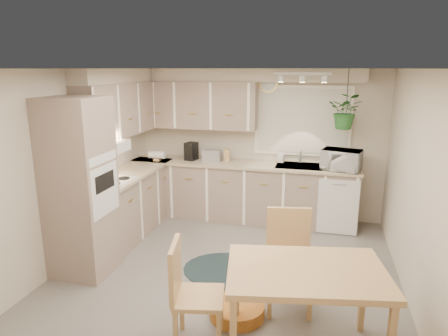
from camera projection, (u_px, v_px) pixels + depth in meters
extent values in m
plane|color=slate|center=(227.00, 272.00, 4.84)|extent=(4.20, 4.20, 0.00)
plane|color=silver|center=(228.00, 69.00, 4.26)|extent=(4.20, 4.20, 0.00)
cube|color=beige|center=(258.00, 144.00, 6.53)|extent=(4.00, 0.04, 2.40)
cube|color=beige|center=(151.00, 260.00, 2.58)|extent=(4.00, 0.04, 2.40)
cube|color=beige|center=(74.00, 166.00, 5.03)|extent=(0.04, 4.20, 2.40)
cube|color=beige|center=(417.00, 189.00, 4.08)|extent=(0.04, 4.20, 2.40)
cube|color=gray|center=(131.00, 203.00, 5.96)|extent=(0.60, 1.85, 0.90)
cube|color=gray|center=(242.00, 192.00, 6.48)|extent=(3.60, 0.60, 0.90)
cube|color=tan|center=(130.00, 172.00, 5.84)|extent=(0.64, 1.89, 0.04)
cube|color=tan|center=(242.00, 164.00, 6.35)|extent=(3.64, 0.64, 0.04)
cube|color=gray|center=(80.00, 188.00, 4.63)|extent=(0.65, 0.65, 2.10)
cube|color=silver|center=(105.00, 190.00, 4.56)|extent=(0.02, 0.56, 0.58)
cube|color=gray|center=(122.00, 109.00, 5.77)|extent=(0.35, 2.00, 0.75)
cube|color=gray|center=(196.00, 105.00, 6.45)|extent=(2.00, 0.35, 0.75)
cube|color=beige|center=(118.00, 76.00, 5.66)|extent=(0.30, 2.00, 0.20)
cube|color=beige|center=(245.00, 75.00, 6.17)|extent=(3.60, 0.30, 0.20)
cube|color=silver|center=(110.00, 181.00, 5.29)|extent=(0.52, 0.58, 0.02)
cube|color=silver|center=(106.00, 148.00, 5.19)|extent=(0.40, 0.60, 0.14)
cube|color=white|center=(302.00, 121.00, 6.24)|extent=(1.40, 0.02, 1.00)
cube|color=white|center=(302.00, 121.00, 6.25)|extent=(1.50, 0.02, 1.10)
cube|color=#A2A5AA|center=(299.00, 168.00, 6.15)|extent=(0.70, 0.48, 0.10)
cube|color=silver|center=(338.00, 207.00, 5.83)|extent=(0.58, 0.02, 0.83)
cube|color=silver|center=(303.00, 74.00, 5.57)|extent=(0.80, 0.04, 0.04)
cylinder|color=#ECD253|center=(268.00, 83.00, 6.23)|extent=(0.30, 0.03, 0.30)
cube|color=tan|center=(304.00, 313.00, 3.36)|extent=(1.42, 1.08, 0.81)
cube|color=tan|center=(199.00, 294.00, 3.49)|extent=(0.53, 0.53, 0.96)
cube|color=tan|center=(289.00, 263.00, 4.00)|extent=(0.55, 0.55, 1.02)
ellipsoid|color=black|center=(235.00, 272.00, 4.84)|extent=(1.36, 1.06, 0.01)
cylinder|color=#C47027|center=(237.00, 310.00, 3.97)|extent=(0.69, 0.69, 0.13)
imported|color=silver|center=(341.00, 158.00, 5.86)|extent=(0.61, 0.43, 0.37)
imported|color=silver|center=(281.00, 160.00, 6.34)|extent=(0.14, 0.23, 0.10)
imported|color=#255D25|center=(346.00, 115.00, 5.70)|extent=(0.57, 0.61, 0.40)
cube|color=black|center=(191.00, 151.00, 6.52)|extent=(0.20, 0.23, 0.29)
cube|color=#A2A5AA|center=(212.00, 155.00, 6.47)|extent=(0.30, 0.17, 0.18)
cube|color=tan|center=(227.00, 155.00, 6.44)|extent=(0.10, 0.10, 0.20)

